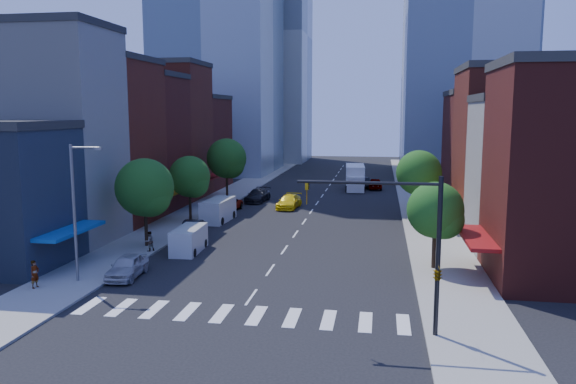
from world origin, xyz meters
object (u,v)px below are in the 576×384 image
cargo_van_near (188,240)px  taxi (289,202)px  parked_car_front (127,266)px  parked_car_second (192,229)px  traffic_car_oncoming (364,182)px  box_truck (355,178)px  pedestrian_far (149,241)px  cargo_van_far (218,210)px  traffic_car_far (375,184)px  parked_car_third (227,205)px  parked_car_rear (258,195)px  pedestrian_near (35,274)px

cargo_van_near → taxi: size_ratio=0.89×
parked_car_front → taxi: 29.77m
parked_car_second → traffic_car_oncoming: traffic_car_oncoming is taller
parked_car_front → box_truck: size_ratio=0.52×
taxi → pedestrian_far: pedestrian_far is taller
cargo_van_far → taxi: 10.81m
parked_car_front → cargo_van_far: (0.48, 20.05, 0.37)m
taxi → pedestrian_far: bearing=-103.7°
traffic_car_far → traffic_car_oncoming: bearing=-46.0°
cargo_van_near → traffic_car_oncoming: size_ratio=1.01×
cargo_van_near → box_truck: (11.53, 39.07, 0.65)m
cargo_van_near → parked_car_third: bearing=93.7°
parked_car_second → traffic_car_far: size_ratio=0.95×
traffic_car_far → pedestrian_far: size_ratio=2.95×
parked_car_rear → cargo_van_near: 25.84m
cargo_van_near → traffic_car_oncoming: bearing=70.6°
cargo_van_near → traffic_car_far: cargo_van_near is taller
cargo_van_near → traffic_car_oncoming: 43.40m
parked_car_rear → pedestrian_far: size_ratio=3.41×
parked_car_second → pedestrian_near: (-4.83, -16.04, 0.30)m
parked_car_third → box_truck: bearing=62.0°
traffic_car_oncoming → pedestrian_far: 45.07m
parked_car_rear → traffic_car_oncoming: parked_car_rear is taller
taxi → parked_car_third: bearing=-150.7°
parked_car_third → traffic_car_oncoming: (14.71, 22.78, 0.08)m
parked_car_second → cargo_van_far: 7.54m
parked_car_rear → taxi: size_ratio=1.02×
traffic_car_far → cargo_van_far: bearing=57.1°
parked_car_third → cargo_van_near: cargo_van_near is taller
parked_car_rear → cargo_van_near: (0.01, -25.83, 0.20)m
parked_car_second → parked_car_third: parked_car_second is taller
traffic_car_far → pedestrian_near: size_ratio=2.66×
parked_car_third → box_truck: 24.46m
parked_car_third → parked_car_rear: bearing=80.0°
parked_car_third → parked_car_rear: 7.39m
cargo_van_far → cargo_van_near: bearing=-80.9°
traffic_car_oncoming → pedestrian_far: bearing=65.2°
parked_car_third → pedestrian_far: bearing=-87.3°
parked_car_front → traffic_car_oncoming: 50.96m
parked_car_third → cargo_van_far: (0.70, -6.02, 0.45)m
parked_car_rear → box_truck: box_truck is taller
cargo_van_far → taxi: cargo_van_far is taller
parked_car_front → cargo_van_near: 7.57m
cargo_van_far → pedestrian_near: cargo_van_far is taller
parked_car_rear → cargo_van_far: bearing=-90.6°
parked_car_third → cargo_van_far: size_ratio=0.90×
cargo_van_far → pedestrian_near: (-5.04, -23.57, -0.10)m
parked_car_third → pedestrian_near: (-4.34, -29.58, 0.35)m
traffic_car_oncoming → traffic_car_far: size_ratio=1.00×
parked_car_third → taxi: bearing=29.8°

